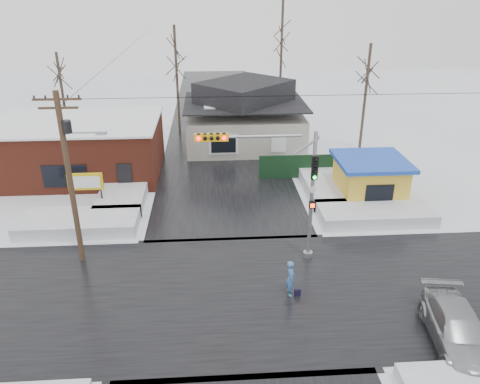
{
  "coord_description": "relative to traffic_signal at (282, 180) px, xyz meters",
  "views": [
    {
      "loc": [
        -1.05,
        -18.17,
        13.53
      ],
      "look_at": [
        0.49,
        5.05,
        3.0
      ],
      "focal_mm": 35.0,
      "sensor_mm": 36.0,
      "label": 1
    }
  ],
  "objects": [
    {
      "name": "road_ns",
      "position": [
        -2.43,
        -2.97,
        -4.53
      ],
      "size": [
        10.0,
        120.0,
        0.02
      ],
      "primitive_type": "cube",
      "color": "black",
      "rests_on": "ground"
    },
    {
      "name": "tree_far_left",
      "position": [
        -6.43,
        23.03,
        3.41
      ],
      "size": [
        3.0,
        3.0,
        10.0
      ],
      "color": "#332821",
      "rests_on": "ground"
    },
    {
      "name": "kiosk",
      "position": [
        7.07,
        7.03,
        -3.08
      ],
      "size": [
        4.6,
        4.6,
        2.88
      ],
      "color": "yellow",
      "rests_on": "ground"
    },
    {
      "name": "snowbank_nside_e",
      "position": [
        4.57,
        9.03,
        -4.14
      ],
      "size": [
        3.0,
        8.0,
        0.8
      ],
      "primitive_type": "cube",
      "color": "white",
      "rests_on": "ground"
    },
    {
      "name": "ground",
      "position": [
        -2.43,
        -2.97,
        -4.54
      ],
      "size": [
        120.0,
        120.0,
        0.0
      ],
      "primitive_type": "plane",
      "color": "white",
      "rests_on": "ground"
    },
    {
      "name": "tree_far_right",
      "position": [
        9.57,
        17.03,
        2.62
      ],
      "size": [
        3.0,
        3.0,
        9.0
      ],
      "color": "#332821",
      "rests_on": "ground"
    },
    {
      "name": "traffic_signal",
      "position": [
        0.0,
        0.0,
        0.0
      ],
      "size": [
        6.05,
        0.68,
        7.0
      ],
      "color": "gray",
      "rests_on": "ground"
    },
    {
      "name": "marquee_sign",
      "position": [
        -11.43,
        6.53,
        -2.62
      ],
      "size": [
        2.2,
        0.21,
        2.55
      ],
      "color": "black",
      "rests_on": "ground"
    },
    {
      "name": "tree_far_west",
      "position": [
        -16.43,
        21.03,
        1.82
      ],
      "size": [
        3.0,
        3.0,
        8.0
      ],
      "color": "#332821",
      "rests_on": "ground"
    },
    {
      "name": "fence",
      "position": [
        4.07,
        11.03,
        -3.64
      ],
      "size": [
        8.0,
        0.12,
        1.8
      ],
      "primitive_type": "cube",
      "color": "black",
      "rests_on": "ground"
    },
    {
      "name": "house",
      "position": [
        -0.43,
        19.03,
        -1.92
      ],
      "size": [
        10.4,
        8.4,
        5.76
      ],
      "color": "#B4B1A2",
      "rests_on": "ground"
    },
    {
      "name": "snowbank_nw",
      "position": [
        -11.43,
        4.03,
        -4.14
      ],
      "size": [
        7.0,
        3.0,
        0.8
      ],
      "primitive_type": "cube",
      "color": "white",
      "rests_on": "ground"
    },
    {
      "name": "utility_pole",
      "position": [
        -10.36,
        0.53,
        0.57
      ],
      "size": [
        3.15,
        0.44,
        9.0
      ],
      "color": "#382619",
      "rests_on": "ground"
    },
    {
      "name": "brick_building",
      "position": [
        -13.43,
        13.03,
        -2.46
      ],
      "size": [
        12.2,
        8.2,
        4.12
      ],
      "color": "maroon",
      "rests_on": "ground"
    },
    {
      "name": "pedestrian",
      "position": [
        0.07,
        -3.18,
        -3.64
      ],
      "size": [
        0.47,
        0.68,
        1.8
      ],
      "primitive_type": "imported",
      "rotation": [
        0.0,
        0.0,
        1.51
      ],
      "color": "#3E6FAE",
      "rests_on": "ground"
    },
    {
      "name": "snowbank_nside_w",
      "position": [
        -9.43,
        9.03,
        -4.14
      ],
      "size": [
        3.0,
        8.0,
        0.8
      ],
      "primitive_type": "cube",
      "color": "white",
      "rests_on": "ground"
    },
    {
      "name": "road_ew",
      "position": [
        -2.43,
        -2.97,
        -4.53
      ],
      "size": [
        120.0,
        10.0,
        0.02
      ],
      "primitive_type": "cube",
      "color": "black",
      "rests_on": "ground"
    },
    {
      "name": "car",
      "position": [
        6.23,
        -6.96,
        -3.79
      ],
      "size": [
        2.8,
        5.38,
        1.49
      ],
      "primitive_type": "imported",
      "rotation": [
        0.0,
        0.0,
        -0.14
      ],
      "color": "#A1A4A8",
      "rests_on": "ground"
    },
    {
      "name": "tree_far_mid",
      "position": [
        3.57,
        25.03,
        5.0
      ],
      "size": [
        3.0,
        3.0,
        12.0
      ],
      "color": "#332821",
      "rests_on": "ground"
    },
    {
      "name": "shopping_bag",
      "position": [
        0.4,
        -3.34,
        -4.36
      ],
      "size": [
        0.3,
        0.16,
        0.35
      ],
      "primitive_type": "cube",
      "rotation": [
        0.0,
        0.0,
        0.15
      ],
      "color": "black",
      "rests_on": "ground"
    },
    {
      "name": "snowbank_ne",
      "position": [
        6.57,
        4.03,
        -4.14
      ],
      "size": [
        7.0,
        3.0,
        0.8
      ],
      "primitive_type": "cube",
      "color": "white",
      "rests_on": "ground"
    }
  ]
}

